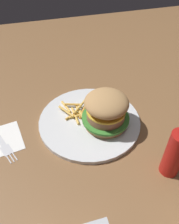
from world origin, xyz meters
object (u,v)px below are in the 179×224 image
Objects in this scene: fries_pile at (76,111)px; ketchup_bottle at (175,154)px; fork at (0,140)px; napkin at (0,140)px; plate at (90,121)px; sandwich at (106,110)px.

ketchup_bottle is (-0.24, -0.17, 0.05)m from fries_pile.
fries_pile reaches higher than fork.
plate is at bearing -89.74° from napkin.
sandwich is at bearing -94.76° from napkin.
fries_pile is 0.22m from napkin.
sandwich reaches higher than fries_pile.
ketchup_bottle is at bearing -145.57° from plate.
napkin is (-0.00, 0.25, -0.01)m from plate.
sandwich is 0.11m from fries_pile.
fork is at bearing 85.53° from sandwich.
plate is at bearing -140.35° from fries_pile.
fries_pile is at bearing 48.11° from sandwich.
fries_pile is 0.65× the size of fork.
plate is 2.68× the size of fries_pile.
plate reaches higher than napkin.
ketchup_bottle is at bearing -144.69° from fries_pile.
ketchup_bottle reaches higher than sandwich.
ketchup_bottle is at bearing -117.37° from fork.
plate is 2.20× the size of sandwich.
ketchup_bottle reaches higher than plate.
sandwich is at bearing -131.89° from fries_pile.
fries_pile is (0.06, 0.07, -0.04)m from sandwich.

